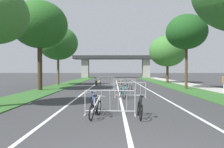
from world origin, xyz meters
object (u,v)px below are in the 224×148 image
Objects in this scene: crowd_barrier_second at (130,90)px; bicycle_green_0 at (95,82)px; bicycle_black_3 at (140,109)px; tree_right_oak_mid at (186,32)px; bicycle_white_1 at (96,109)px; bicycle_silver_6 at (129,87)px; crowd_barrier_fourth at (105,81)px; tree_left_pine_near at (58,43)px; crowd_barrier_third at (124,85)px; bicycle_purple_8 at (100,83)px; bicycle_blue_2 at (93,104)px; tree_left_oak_near at (40,25)px; crowd_barrier_nearest at (110,103)px; tree_right_cypress_far at (168,51)px; bicycle_teal_5 at (122,93)px; bicycle_yellow_7 at (96,83)px; bicycle_orange_4 at (121,86)px.

crowd_barrier_second reaches higher than bicycle_green_0.
tree_right_oak_mid is at bearing 66.18° from bicycle_black_3.
bicycle_black_3 is (1.74, -0.03, 0.00)m from bicycle_white_1.
bicycle_green_0 is 1.03× the size of bicycle_silver_6.
crowd_barrier_fourth reaches higher than bicycle_black_3.
tree_left_pine_near is 6.80m from bicycle_green_0.
tree_left_pine_near reaches higher than crowd_barrier_third.
bicycle_purple_8 is (-3.12, 6.91, 0.00)m from bicycle_silver_6.
bicycle_green_0 is (-9.39, 5.53, -5.24)m from tree_right_oak_mid.
crowd_barrier_third reaches higher than bicycle_blue_2.
bicycle_white_1 is (0.31, -18.16, -0.17)m from crowd_barrier_fourth.
tree_left_oak_near reaches higher than bicycle_black_3.
crowd_barrier_second is 1.30× the size of bicycle_blue_2.
tree_left_pine_near is at bearing 171.68° from crowd_barrier_fourth.
crowd_barrier_nearest reaches higher than bicycle_silver_6.
tree_left_oak_near is 5.01× the size of bicycle_white_1.
tree_left_pine_near is 4.47× the size of bicycle_white_1.
tree_left_pine_near is at bearing 139.64° from crowd_barrier_third.
tree_right_cypress_far is 4.16× the size of bicycle_green_0.
crowd_barrier_nearest is 0.74m from bicycle_white_1.
bicycle_teal_5 is 12.87m from bicycle_purple_8.
tree_left_oak_near is 9.45m from bicycle_yellow_7.
tree_right_oak_mid is at bearing 48.40° from crowd_barrier_second.
crowd_barrier_second is at bearing -81.55° from bicycle_purple_8.
tree_right_cypress_far is 4.28× the size of bicycle_silver_6.
crowd_barrier_third reaches higher than bicycle_black_3.
bicycle_blue_2 is at bearing 68.82° from bicycle_silver_6.
bicycle_orange_4 is 0.98× the size of bicycle_yellow_7.
bicycle_yellow_7 reaches higher than bicycle_orange_4.
bicycle_teal_5 is at bearing 89.81° from bicycle_yellow_7.
bicycle_black_3 is at bearing -77.79° from bicycle_orange_4.
bicycle_blue_2 is 5.17m from bicycle_teal_5.
crowd_barrier_third reaches higher than bicycle_yellow_7.
crowd_barrier_nearest is 17.28m from bicycle_yellow_7.
tree_left_pine_near is at bearing 105.87° from bicycle_teal_5.
bicycle_white_1 is 1.74m from bicycle_black_3.
crowd_barrier_third is (-6.84, -11.44, -4.15)m from tree_right_cypress_far.
bicycle_silver_6 is at bearing -0.06° from tree_left_oak_near.
bicycle_black_3 is at bearing -83.58° from crowd_barrier_fourth.
bicycle_purple_8 is at bearing -74.58° from bicycle_silver_6.
bicycle_black_3 is at bearing -89.80° from crowd_barrier_third.
bicycle_teal_5 is at bearing 95.39° from bicycle_black_3.
crowd_barrier_second is 6.39m from bicycle_black_3.
tree_left_oak_near is at bearing -132.40° from crowd_barrier_fourth.
crowd_barrier_nearest is 1.31× the size of bicycle_blue_2.
crowd_barrier_fourth reaches higher than bicycle_white_1.
bicycle_yellow_7 reaches higher than bicycle_silver_6.
crowd_barrier_fourth is at bearing 148.09° from tree_right_oak_mid.
bicycle_silver_6 is 0.97× the size of bicycle_purple_8.
crowd_barrier_second is 1.34× the size of bicycle_black_3.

